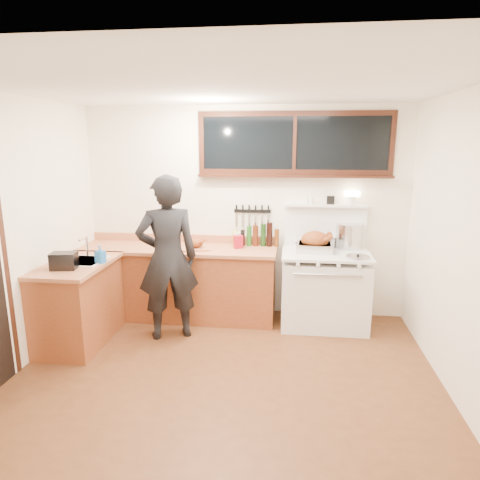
# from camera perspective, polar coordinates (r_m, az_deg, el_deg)

# --- Properties ---
(ground_plane) EXTENTS (4.00, 3.50, 0.02)m
(ground_plane) POSITION_cam_1_polar(r_m,az_deg,el_deg) (4.19, -2.18, -18.36)
(ground_plane) COLOR #542C16
(room_shell) EXTENTS (4.10, 3.60, 2.65)m
(room_shell) POSITION_cam_1_polar(r_m,az_deg,el_deg) (3.61, -2.40, 4.76)
(room_shell) COLOR white
(room_shell) RESTS_ON ground
(counter_back) EXTENTS (2.44, 0.64, 1.00)m
(counter_back) POSITION_cam_1_polar(r_m,az_deg,el_deg) (5.44, -8.19, -5.50)
(counter_back) COLOR brown
(counter_back) RESTS_ON ground
(counter_left) EXTENTS (0.64, 1.09, 0.90)m
(counter_left) POSITION_cam_1_polar(r_m,az_deg,el_deg) (5.04, -20.70, -7.80)
(counter_left) COLOR brown
(counter_left) RESTS_ON ground
(sink_unit) EXTENTS (0.50, 0.45, 0.37)m
(sink_unit) POSITION_cam_1_polar(r_m,az_deg,el_deg) (4.97, -20.46, -3.25)
(sink_unit) COLOR white
(sink_unit) RESTS_ON counter_left
(vintage_stove) EXTENTS (1.02, 0.74, 1.59)m
(vintage_stove) POSITION_cam_1_polar(r_m,az_deg,el_deg) (5.24, 11.19, -6.20)
(vintage_stove) COLOR white
(vintage_stove) RESTS_ON ground
(back_window) EXTENTS (2.32, 0.13, 0.77)m
(back_window) POSITION_cam_1_polar(r_m,az_deg,el_deg) (5.25, 7.26, 11.75)
(back_window) COLOR black
(back_window) RESTS_ON room_shell
(knife_strip) EXTENTS (0.46, 0.03, 0.28)m
(knife_strip) POSITION_cam_1_polar(r_m,az_deg,el_deg) (5.35, 1.66, 3.75)
(knife_strip) COLOR black
(knife_strip) RESTS_ON room_shell
(man) EXTENTS (0.79, 0.66, 1.84)m
(man) POSITION_cam_1_polar(r_m,az_deg,el_deg) (4.76, -9.63, -2.40)
(man) COLOR black
(man) RESTS_ON ground
(soap_bottle) EXTENTS (0.11, 0.11, 0.19)m
(soap_bottle) POSITION_cam_1_polar(r_m,az_deg,el_deg) (4.79, -18.14, -1.81)
(soap_bottle) COLOR #2B7DD8
(soap_bottle) RESTS_ON counter_left
(toaster) EXTENTS (0.27, 0.21, 0.17)m
(toaster) POSITION_cam_1_polar(r_m,az_deg,el_deg) (4.70, -22.43, -2.59)
(toaster) COLOR black
(toaster) RESTS_ON counter_left
(cutting_board) EXTENTS (0.41, 0.35, 0.13)m
(cutting_board) POSITION_cam_1_polar(r_m,az_deg,el_deg) (5.18, -5.94, -0.67)
(cutting_board) COLOR #BC714A
(cutting_board) RESTS_ON counter_back
(roast_turkey) EXTENTS (0.46, 0.34, 0.24)m
(roast_turkey) POSITION_cam_1_polar(r_m,az_deg,el_deg) (5.11, 9.98, -0.40)
(roast_turkey) COLOR silver
(roast_turkey) RESTS_ON vintage_stove
(stockpot) EXTENTS (0.42, 0.42, 0.30)m
(stockpot) POSITION_cam_1_polar(r_m,az_deg,el_deg) (5.36, 14.31, 0.56)
(stockpot) COLOR silver
(stockpot) RESTS_ON vintage_stove
(saucepan) EXTENTS (0.22, 0.30, 0.13)m
(saucepan) POSITION_cam_1_polar(r_m,az_deg,el_deg) (5.37, 11.77, -0.25)
(saucepan) COLOR silver
(saucepan) RESTS_ON vintage_stove
(pot_lid) EXTENTS (0.34, 0.34, 0.04)m
(pot_lid) POSITION_cam_1_polar(r_m,az_deg,el_deg) (4.95, 15.44, -2.19)
(pot_lid) COLOR silver
(pot_lid) RESTS_ON vintage_stove
(coffee_tin) EXTENTS (0.13, 0.12, 0.16)m
(coffee_tin) POSITION_cam_1_polar(r_m,az_deg,el_deg) (5.20, -0.25, -0.23)
(coffee_tin) COLOR maroon
(coffee_tin) RESTS_ON counter_back
(pitcher) EXTENTS (0.09, 0.09, 0.17)m
(pitcher) POSITION_cam_1_polar(r_m,az_deg,el_deg) (5.30, -0.39, 0.07)
(pitcher) COLOR white
(pitcher) RESTS_ON counter_back
(bottle_cluster) EXTENTS (0.58, 0.07, 0.30)m
(bottle_cluster) POSITION_cam_1_polar(r_m,az_deg,el_deg) (5.30, 2.46, 0.54)
(bottle_cluster) COLOR black
(bottle_cluster) RESTS_ON counter_back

